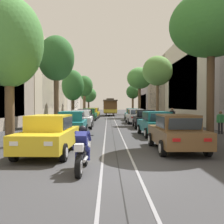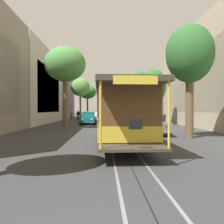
% 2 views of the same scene
% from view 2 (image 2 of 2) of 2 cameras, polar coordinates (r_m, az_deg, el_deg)
% --- Properties ---
extents(ground_plane, '(171.52, 171.52, 0.00)m').
position_cam_2_polar(ground_plane, '(27.67, -0.23, -3.24)').
color(ground_plane, '#38383A').
extents(trolley_track_rails, '(1.14, 76.61, 0.01)m').
position_cam_2_polar(trolley_track_rails, '(22.83, 0.16, -4.05)').
color(trolley_track_rails, gray).
rests_on(trolley_track_rails, ground).
extents(building_facade_left, '(5.54, 68.31, 10.64)m').
position_cam_2_polar(building_facade_left, '(25.89, 24.65, 6.02)').
color(building_facade_left, gray).
rests_on(building_facade_left, ground).
extents(building_facade_right, '(5.92, 68.31, 10.86)m').
position_cam_2_polar(building_facade_right, '(28.13, -23.36, 6.53)').
color(building_facade_right, gray).
rests_on(building_facade_right, ground).
extents(parked_car_yellow_near_left, '(2.12, 4.41, 1.58)m').
position_cam_2_polar(parked_car_yellow_near_left, '(52.34, 1.88, -0.53)').
color(parked_car_yellow_near_left, gold).
rests_on(parked_car_yellow_near_left, ground).
extents(parked_car_teal_second_left, '(2.08, 4.39, 1.58)m').
position_cam_2_polar(parked_car_teal_second_left, '(45.83, 2.45, -0.70)').
color(parked_car_teal_second_left, '#196B70').
rests_on(parked_car_teal_second_left, ground).
extents(parked_car_white_mid_left, '(2.06, 4.39, 1.58)m').
position_cam_2_polar(parked_car_white_mid_left, '(40.22, 2.98, -0.89)').
color(parked_car_white_mid_left, silver).
rests_on(parked_car_white_mid_left, ground).
extents(parked_car_black_fourth_left, '(2.11, 4.41, 1.58)m').
position_cam_2_polar(parked_car_black_fourth_left, '(34.35, 4.21, -1.15)').
color(parked_car_black_fourth_left, black).
rests_on(parked_car_black_fourth_left, ground).
extents(parked_car_green_fifth_left, '(2.07, 4.39, 1.58)m').
position_cam_2_polar(parked_car_green_fifth_left, '(28.70, 5.34, -1.51)').
color(parked_car_green_fifth_left, '#1E6038').
rests_on(parked_car_green_fifth_left, ground).
extents(parked_car_yellow_sixth_left, '(2.10, 4.40, 1.58)m').
position_cam_2_polar(parked_car_yellow_sixth_left, '(22.74, 6.97, -2.07)').
color(parked_car_yellow_sixth_left, gold).
rests_on(parked_car_yellow_sixth_left, ground).
extents(parked_car_grey_far_left, '(2.06, 4.39, 1.58)m').
position_cam_2_polar(parked_car_grey_far_left, '(17.08, 10.17, -2.97)').
color(parked_car_grey_far_left, slate).
rests_on(parked_car_grey_far_left, ground).
extents(parked_car_brown_near_right, '(2.01, 4.36, 1.58)m').
position_cam_2_polar(parked_car_brown_near_right, '(51.52, -4.03, -0.55)').
color(parked_car_brown_near_right, brown).
rests_on(parked_car_brown_near_right, ground).
extents(parked_car_teal_second_right, '(2.13, 4.42, 1.58)m').
position_cam_2_polar(parked_car_teal_second_right, '(45.94, -4.45, -0.70)').
color(parked_car_teal_second_right, '#196B70').
rests_on(parked_car_teal_second_right, ground).
extents(parked_car_black_mid_right, '(2.09, 4.40, 1.58)m').
position_cam_2_polar(parked_car_black_mid_right, '(39.91, -4.96, -0.90)').
color(parked_car_black_mid_right, black).
rests_on(parked_car_black_mid_right, ground).
extents(parked_car_white_fourth_right, '(2.06, 4.39, 1.58)m').
position_cam_2_polar(parked_car_white_fourth_right, '(34.18, -5.06, -1.16)').
color(parked_car_white_fourth_right, silver).
rests_on(parked_car_white_fourth_right, ground).
extents(parked_car_teal_fifth_right, '(2.04, 4.38, 1.58)m').
position_cam_2_polar(parked_car_teal_fifth_right, '(28.47, -6.05, -1.52)').
color(parked_car_teal_fifth_right, '#196B70').
rests_on(parked_car_teal_fifth_right, ground).
extents(street_tree_kerb_left_near, '(3.20, 2.94, 7.07)m').
position_cam_2_polar(street_tree_kerb_left_near, '(50.84, 4.56, 4.05)').
color(street_tree_kerb_left_near, brown).
rests_on(street_tree_kerb_left_near, ground).
extents(street_tree_kerb_left_second, '(3.35, 2.79, 8.44)m').
position_cam_2_polar(street_tree_kerb_left_second, '(39.11, 6.86, 7.05)').
color(street_tree_kerb_left_second, brown).
rests_on(street_tree_kerb_left_second, ground).
extents(street_tree_kerb_left_mid, '(3.00, 2.61, 6.81)m').
position_cam_2_polar(street_tree_kerb_left_mid, '(27.71, 10.62, 6.40)').
color(street_tree_kerb_left_mid, '#4C3826').
rests_on(street_tree_kerb_left_mid, ground).
extents(street_tree_kerb_left_fourth, '(3.12, 2.95, 7.45)m').
position_cam_2_polar(street_tree_kerb_left_fourth, '(15.89, 19.23, 13.54)').
color(street_tree_kerb_left_fourth, brown).
rests_on(street_tree_kerb_left_fourth, ground).
extents(street_tree_kerb_right_near, '(3.94, 4.19, 7.40)m').
position_cam_2_polar(street_tree_kerb_right_near, '(50.58, -6.28, 5.09)').
color(street_tree_kerb_right_near, '#4C3826').
rests_on(street_tree_kerb_right_near, ground).
extents(street_tree_kerb_right_second, '(3.04, 2.56, 7.00)m').
position_cam_2_polar(street_tree_kerb_right_second, '(36.56, -8.08, 6.24)').
color(street_tree_kerb_right_second, brown).
rests_on(street_tree_kerb_right_second, ground).
extents(street_tree_kerb_right_mid, '(3.91, 3.63, 7.94)m').
position_cam_2_polar(street_tree_kerb_right_mid, '(22.36, -11.84, 11.72)').
color(street_tree_kerb_right_mid, brown).
rests_on(street_tree_kerb_right_mid, ground).
extents(cable_car_trolley, '(2.79, 9.17, 3.28)m').
position_cam_2_polar(cable_car_trolley, '(11.92, 2.20, -0.37)').
color(cable_car_trolley, brown).
rests_on(cable_car_trolley, ground).
extents(motorcycle_with_rider, '(0.56, 1.99, 1.37)m').
position_cam_2_polar(motorcycle_with_rider, '(55.06, -0.00, -0.63)').
color(motorcycle_with_rider, black).
rests_on(motorcycle_with_rider, ground).
extents(pedestrian_on_left_pavement, '(0.55, 0.36, 1.59)m').
position_cam_2_polar(pedestrian_on_left_pavement, '(45.37, -10.35, -0.60)').
color(pedestrian_on_left_pavement, black).
rests_on(pedestrian_on_left_pavement, ground).
extents(pedestrian_on_right_pavement, '(0.55, 0.29, 1.74)m').
position_cam_2_polar(pedestrian_on_right_pavement, '(39.65, -8.64, -0.65)').
color(pedestrian_on_right_pavement, '#282D38').
rests_on(pedestrian_on_right_pavement, ground).
extents(fire_hydrant, '(0.40, 0.22, 0.84)m').
position_cam_2_polar(fire_hydrant, '(50.16, -5.88, -1.02)').
color(fire_hydrant, gold).
rests_on(fire_hydrant, ground).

